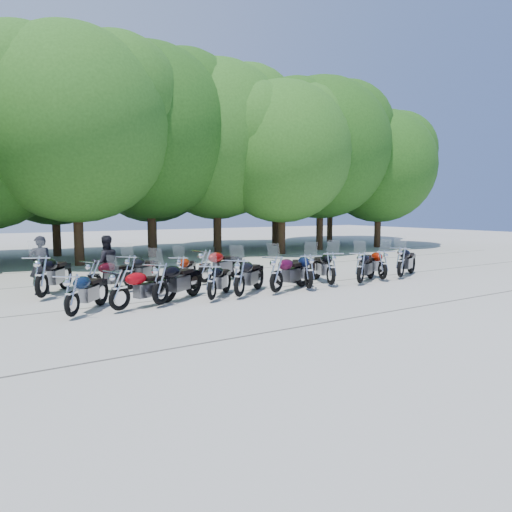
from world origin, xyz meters
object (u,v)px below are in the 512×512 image
motorcycle_6 (309,270)px  motorcycle_15 (205,265)px  motorcycle_3 (212,281)px  motorcycle_10 (401,261)px  motorcycle_5 (276,273)px  motorcycle_8 (361,267)px  motorcycle_14 (180,270)px  motorcycle_12 (94,276)px  motorcycle_1 (119,289)px  rider_0 (41,265)px  rider_1 (106,263)px  motorcycle_13 (130,271)px  motorcycle_2 (160,282)px  motorcycle_7 (331,267)px  motorcycle_11 (41,275)px  motorcycle_4 (239,276)px  motorcycle_0 (72,294)px  motorcycle_9 (383,264)px

motorcycle_6 → motorcycle_15: motorcycle_15 is taller
motorcycle_3 → motorcycle_10: motorcycle_10 is taller
motorcycle_5 → motorcycle_8: motorcycle_5 is taller
motorcycle_14 → motorcycle_3: bearing=125.0°
motorcycle_12 → motorcycle_1: bearing=153.0°
rider_0 → rider_1: size_ratio=1.01×
motorcycle_13 → rider_0: size_ratio=1.28×
motorcycle_2 → motorcycle_13: 2.73m
motorcycle_7 → motorcycle_8: 1.12m
motorcycle_7 → motorcycle_10: (3.36, -0.07, 0.02)m
motorcycle_15 → motorcycle_10: bearing=-134.6°
motorcycle_11 → rider_0: size_ratio=1.43×
motorcycle_2 → motorcycle_5: 3.63m
motorcycle_8 → motorcycle_14: size_ratio=1.08×
motorcycle_4 → motorcycle_8: (4.71, -0.11, -0.02)m
motorcycle_4 → motorcycle_5: bearing=-130.5°
motorcycle_11 → rider_0: bearing=-67.4°
motorcycle_8 → motorcycle_11: bearing=41.2°
motorcycle_4 → rider_1: bearing=2.0°
motorcycle_0 → motorcycle_10: 11.59m
motorcycle_10 → motorcycle_15: (-6.76, 2.70, 0.01)m
rider_0 → rider_1: (1.85, -0.40, -0.01)m
motorcycle_11 → motorcycle_14: bearing=-153.4°
motorcycle_11 → rider_0: 1.00m
motorcycle_4 → motorcycle_12: motorcycle_4 is taller
rider_0 → motorcycle_14: bearing=162.1°
motorcycle_4 → motorcycle_9: bearing=-128.2°
motorcycle_5 → rider_0: 7.19m
motorcycle_6 → motorcycle_14: size_ratio=1.11×
motorcycle_0 → motorcycle_4: bearing=-141.7°
motorcycle_15 → motorcycle_2: bearing=113.1°
motorcycle_0 → motorcycle_8: 9.31m
motorcycle_14 → rider_1: size_ratio=1.19×
rider_0 → rider_1: 1.89m
motorcycle_8 → motorcycle_5: bearing=56.7°
motorcycle_9 → motorcycle_12: 9.87m
motorcycle_2 → rider_0: (-2.46, 3.65, 0.23)m
motorcycle_4 → motorcycle_9: 6.03m
motorcycle_6 → motorcycle_10: 4.44m
motorcycle_6 → motorcycle_13: size_ratio=1.02×
motorcycle_3 → motorcycle_15: size_ratio=0.87×
motorcycle_0 → rider_0: bearing=-49.0°
motorcycle_0 → rider_1: size_ratio=1.22×
motorcycle_7 → motorcycle_15: motorcycle_15 is taller
motorcycle_8 → motorcycle_10: 2.29m
rider_0 → motorcycle_11: bearing=81.6°
rider_0 → rider_1: rider_0 is taller
motorcycle_4 → rider_0: (-4.81, 3.79, 0.24)m
motorcycle_9 → motorcycle_4: bearing=24.2°
motorcycle_11 → motorcycle_14: (4.18, -0.16, -0.13)m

